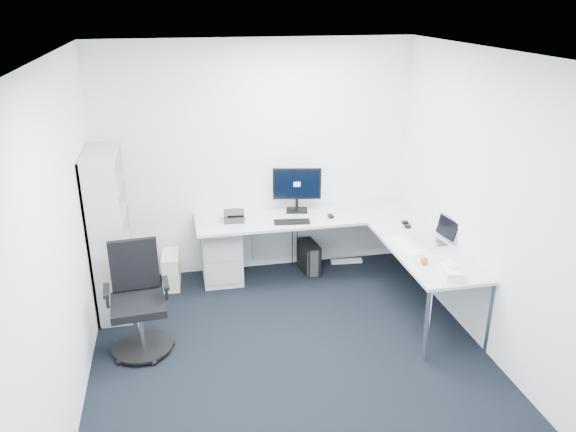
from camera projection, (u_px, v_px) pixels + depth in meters
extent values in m
plane|color=black|center=(295.00, 368.00, 5.02)|extent=(4.20, 4.20, 0.00)
plane|color=white|center=(297.00, 57.00, 4.03)|extent=(4.20, 4.20, 0.00)
cube|color=white|center=(257.00, 160.00, 6.44)|extent=(3.60, 0.02, 2.70)
cube|color=white|center=(394.00, 401.00, 2.61)|extent=(3.60, 0.02, 2.70)
cube|color=white|center=(61.00, 248.00, 4.18)|extent=(0.02, 4.20, 2.70)
cube|color=white|center=(499.00, 213.00, 4.86)|extent=(0.02, 4.20, 2.70)
cube|color=#B7BAB9|center=(221.00, 252.00, 6.50)|extent=(0.44, 0.55, 0.68)
cube|color=black|center=(309.00, 257.00, 6.72)|extent=(0.22, 0.40, 0.37)
cube|color=beige|center=(171.00, 270.00, 6.39)|extent=(0.21, 0.42, 0.39)
cube|color=white|center=(347.00, 261.00, 6.99)|extent=(0.39, 0.10, 0.04)
cube|color=black|center=(292.00, 222.00, 6.22)|extent=(0.41, 0.19, 0.02)
cube|color=black|center=(331.00, 216.00, 6.36)|extent=(0.06, 0.09, 0.03)
cube|color=white|center=(406.00, 246.00, 5.62)|extent=(0.16, 0.46, 0.02)
sphere|color=#D15512|center=(424.00, 260.00, 5.25)|extent=(0.08, 0.08, 0.08)
cube|color=white|center=(450.00, 273.00, 5.00)|extent=(0.17, 0.27, 0.09)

